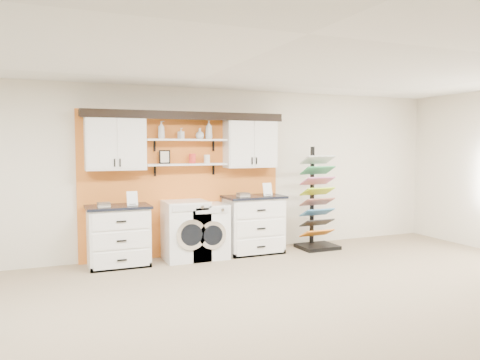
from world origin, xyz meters
name	(u,v)px	position (x,y,z in m)	size (l,w,h in m)	color
floor	(305,348)	(0.00, 0.00, 0.00)	(10.00, 10.00, 0.00)	#89755C
ceiling	(309,34)	(0.00, 0.00, 2.80)	(10.00, 10.00, 0.00)	white
wall_back	(183,172)	(0.00, 4.00, 1.40)	(10.00, 10.00, 0.00)	silver
accent_panel	(184,184)	(0.00, 3.96, 1.20)	(3.40, 0.07, 2.40)	orange
upper_cabinet_left	(115,143)	(-1.13, 3.79, 1.88)	(0.90, 0.35, 0.84)	white
upper_cabinet_right	(250,143)	(1.13, 3.79, 1.88)	(0.90, 0.35, 0.84)	white
shelf_lower	(187,164)	(0.00, 3.80, 1.53)	(1.32, 0.28, 0.03)	white
shelf_upper	(186,140)	(0.00, 3.80, 1.93)	(1.32, 0.28, 0.03)	white
crown_molding	(186,115)	(0.00, 3.81, 2.33)	(3.30, 0.41, 0.13)	black
picture_frame	(165,157)	(-0.35, 3.85, 1.66)	(0.18, 0.02, 0.22)	black
canister_red	(192,159)	(0.10, 3.80, 1.62)	(0.11, 0.11, 0.16)	red
canister_cream	(207,159)	(0.35, 3.80, 1.61)	(0.10, 0.10, 0.14)	silver
base_cabinet_left	(118,236)	(-1.13, 3.64, 0.46)	(0.95, 0.66, 0.93)	white
base_cabinet_right	(253,224)	(1.13, 3.64, 0.49)	(1.01, 0.66, 0.99)	white
washer	(185,230)	(-0.08, 3.64, 0.48)	(0.68, 0.71, 0.95)	white
dryer	(206,231)	(0.27, 3.64, 0.44)	(0.63, 0.71, 0.89)	white
sample_rack	(317,217)	(2.32, 3.53, 0.56)	(0.66, 0.55, 1.82)	black
soap_bottle_a	(161,130)	(-0.41, 3.80, 2.09)	(0.11, 0.11, 0.28)	silver
soap_bottle_b	(181,133)	(-0.09, 3.80, 2.03)	(0.08, 0.08, 0.18)	silver
soap_bottle_c	(200,134)	(0.23, 3.80, 2.03)	(0.14, 0.14, 0.18)	silver
soap_bottle_d	(209,130)	(0.39, 3.80, 2.10)	(0.12, 0.12, 0.30)	silver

